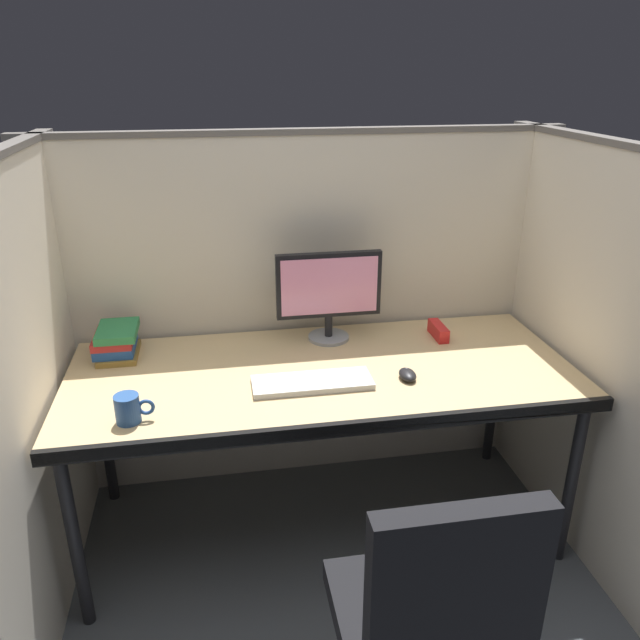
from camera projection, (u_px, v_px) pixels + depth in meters
name	position (u px, v px, depth m)	size (l,w,h in m)	color
ground_plane	(336.00, 578.00, 2.36)	(8.00, 8.00, 0.00)	#4C5156
cubicle_partition_rear	(305.00, 313.00, 2.73)	(2.21, 0.06, 1.57)	beige
cubicle_partition_left	(36.00, 392.00, 2.08)	(0.06, 1.41, 1.57)	beige
cubicle_partition_right	(580.00, 349.00, 2.39)	(0.06, 1.41, 1.57)	beige
desk	(323.00, 382.00, 2.35)	(1.90, 0.80, 0.74)	tan
monitor_center	(329.00, 290.00, 2.52)	(0.43, 0.17, 0.37)	gray
keyboard_main	(312.00, 383.00, 2.22)	(0.43, 0.15, 0.02)	silver
computer_mouse	(408.00, 375.00, 2.26)	(0.06, 0.10, 0.04)	black
coffee_mug	(129.00, 409.00, 1.98)	(0.13, 0.08, 0.09)	#264C8C
book_stack	(116.00, 341.00, 2.43)	(0.17, 0.22, 0.12)	olive
red_stapler	(438.00, 331.00, 2.61)	(0.04, 0.15, 0.06)	red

